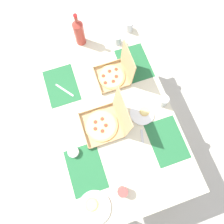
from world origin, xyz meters
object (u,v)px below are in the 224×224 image
Objects in this scene: cup_clear_left at (117,40)px; pizza_box_center at (106,123)px; cup_clear_right at (122,192)px; pizza_box_edge_far at (115,74)px; plate_near_right at (142,113)px; plate_near_left at (94,207)px; soda_bottle at (79,32)px; condiment_bowl at (73,152)px; cup_dark at (129,26)px; cup_spare at (163,101)px.

pizza_box_center is at bearing -26.19° from cup_clear_left.
pizza_box_center is 0.52m from cup_clear_right.
cup_clear_left is at bearing 157.05° from pizza_box_edge_far.
plate_near_right is at bearing 14.54° from pizza_box_edge_far.
pizza_box_edge_far is 1.05m from plate_near_left.
soda_bottle is 0.35m from cup_clear_left.
soda_bottle reaches higher than plate_near_left.
cup_dark is at bearing 139.62° from condiment_bowl.
plate_near_right is 2.42× the size of condiment_bowl.
pizza_box_edge_far is 1.26× the size of plate_near_left.
plate_near_right is 0.63m from condiment_bowl.
cup_clear_right is at bearing 99.06° from plate_near_left.
plate_near_left is 0.23m from cup_clear_right.
cup_clear_right is 1.05× the size of condiment_bowl.
cup_clear_right is at bearing -15.75° from pizza_box_edge_far.
soda_bottle reaches higher than condiment_bowl.
pizza_box_center is at bearing -91.87° from plate_near_right.
pizza_box_edge_far is 0.44m from pizza_box_center.
pizza_box_edge_far reaches higher than plate_near_left.
plate_near_right is 0.62× the size of soda_bottle.
soda_bottle is (-0.83, -0.28, 0.12)m from plate_near_right.
cup_clear_right is at bearing -35.05° from plate_near_right.
pizza_box_edge_far is 0.46m from cup_spare.
plate_near_left is at bearing 4.71° from condiment_bowl.
plate_near_left is 2.85× the size of condiment_bowl.
cup_dark is (-1.32, 0.53, 0.01)m from cup_clear_right.
plate_near_left is at bearing -46.96° from plate_near_right.
pizza_box_edge_far is at bearing 152.86° from plate_near_left.
cup_spare is (0.80, 0.47, -0.08)m from soda_bottle.
cup_clear_right reaches higher than plate_near_right.
plate_near_left and plate_near_right have the same top height.
plate_near_left is at bearing -27.14° from pizza_box_edge_far.
condiment_bowl is at bearing -145.85° from cup_clear_right.
cup_spare is at bearing 30.35° from soda_bottle.
condiment_bowl is (0.83, -0.65, -0.03)m from cup_clear_left.
pizza_box_edge_far is 0.34m from cup_clear_left.
condiment_bowl is at bearing -79.14° from cup_spare.
pizza_box_edge_far is at bearing 22.16° from soda_bottle.
cup_spare is (-0.54, 0.54, 0.01)m from cup_clear_right.
cup_spare is at bearing 99.47° from plate_near_right.
condiment_bowl is at bearing -78.72° from plate_near_right.
pizza_box_center reaches higher than soda_bottle.
cup_dark is (-0.81, 0.18, 0.04)m from plate_near_right.
cup_spare is (-0.02, 0.50, 0.00)m from pizza_box_center.
cup_clear_right reaches higher than plate_near_left.
plate_near_left is 1.18× the size of plate_near_right.
plate_near_right is (0.01, 0.31, -0.04)m from pizza_box_center.
cup_spare reaches higher than cup_dark.
plate_near_left is 1.40m from cup_clear_left.
soda_bottle is (-0.82, 0.03, 0.08)m from pizza_box_center.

